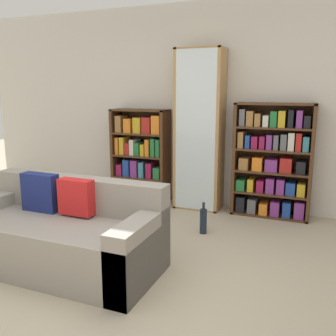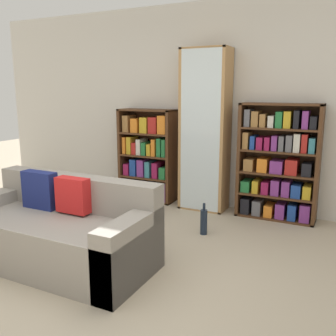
# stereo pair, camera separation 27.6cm
# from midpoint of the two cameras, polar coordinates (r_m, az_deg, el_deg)

# --- Properties ---
(ground_plane) EXTENTS (16.00, 16.00, 0.00)m
(ground_plane) POSITION_cam_midpoint_polar(r_m,az_deg,el_deg) (3.14, -13.75, -18.67)
(ground_plane) COLOR tan
(wall_back) EXTENTS (7.17, 0.06, 2.70)m
(wall_back) POSITION_cam_midpoint_polar(r_m,az_deg,el_deg) (5.15, 3.69, 9.30)
(wall_back) COLOR beige
(wall_back) RESTS_ON ground
(couch) EXTENTS (1.80, 0.83, 0.81)m
(couch) POSITION_cam_midpoint_polar(r_m,az_deg,el_deg) (3.58, -18.03, -9.76)
(couch) COLOR gray
(couch) RESTS_ON ground
(bookshelf_left) EXTENTS (0.82, 0.32, 1.31)m
(bookshelf_left) POSITION_cam_midpoint_polar(r_m,az_deg,el_deg) (5.37, -5.61, 1.76)
(bookshelf_left) COLOR #4C2D19
(bookshelf_left) RESTS_ON ground
(display_cabinet) EXTENTS (0.61, 0.36, 2.09)m
(display_cabinet) POSITION_cam_midpoint_polar(r_m,az_deg,el_deg) (4.95, 3.26, 5.74)
(display_cabinet) COLOR #AD7F4C
(display_cabinet) RESTS_ON ground
(bookshelf_right) EXTENTS (0.95, 0.32, 1.42)m
(bookshelf_right) POSITION_cam_midpoint_polar(r_m,az_deg,el_deg) (4.80, 14.10, 0.84)
(bookshelf_right) COLOR #4C2D19
(bookshelf_right) RESTS_ON ground
(wine_bottle) EXTENTS (0.08, 0.08, 0.36)m
(wine_bottle) POSITION_cam_midpoint_polar(r_m,az_deg,el_deg) (4.21, 3.52, -8.04)
(wine_bottle) COLOR #192333
(wine_bottle) RESTS_ON ground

